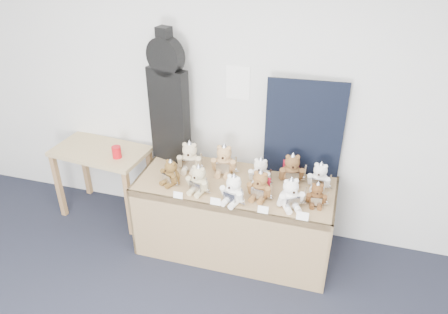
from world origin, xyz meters
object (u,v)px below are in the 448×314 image
(red_cup, at_px, (117,152))
(teddy_back_right, at_px, (292,169))
(side_table, at_px, (102,161))
(teddy_back_centre_right, at_px, (260,172))
(teddy_front_end, at_px, (317,195))
(teddy_back_end, at_px, (320,177))
(guitar_case, at_px, (168,99))
(teddy_front_centre, at_px, (233,190))
(teddy_front_right, at_px, (260,186))
(teddy_front_left, at_px, (199,180))
(display_table, at_px, (233,203))
(teddy_front_far_right, at_px, (291,194))
(teddy_back_centre_left, at_px, (224,160))
(teddy_back_left, at_px, (190,157))
(teddy_front_far_left, at_px, (171,173))

(red_cup, distance_m, teddy_back_right, 1.62)
(side_table, xyz_separation_m, teddy_back_centre_right, (1.59, -0.08, 0.20))
(teddy_front_end, bearing_deg, teddy_back_end, 85.91)
(teddy_back_centre_right, height_order, teddy_back_end, same)
(guitar_case, height_order, teddy_front_centre, guitar_case)
(teddy_front_centre, bearing_deg, teddy_front_right, 49.12)
(side_table, bearing_deg, teddy_front_left, -11.63)
(display_table, relative_size, teddy_back_end, 6.40)
(display_table, xyz_separation_m, teddy_front_far_right, (0.50, -0.12, 0.27))
(teddy_front_centre, distance_m, teddy_back_right, 0.59)
(teddy_front_centre, bearing_deg, teddy_back_centre_left, 132.29)
(teddy_front_far_right, bearing_deg, teddy_back_right, 69.45)
(side_table, xyz_separation_m, teddy_front_far_right, (1.89, -0.34, 0.21))
(guitar_case, xyz_separation_m, teddy_front_centre, (0.73, -0.50, -0.49))
(teddy_front_left, distance_m, teddy_back_centre_left, 0.36)
(side_table, xyz_separation_m, teddy_front_end, (2.09, -0.25, 0.18))
(guitar_case, height_order, teddy_front_end, guitar_case)
(teddy_front_end, bearing_deg, guitar_case, 160.64)
(teddy_front_right, height_order, teddy_back_end, teddy_front_right)
(teddy_front_far_right, height_order, teddy_back_left, teddy_back_left)
(red_cup, xyz_separation_m, teddy_front_far_right, (1.66, -0.26, 0.03))
(teddy_front_centre, xyz_separation_m, teddy_back_right, (0.40, 0.43, 0.00))
(teddy_back_end, bearing_deg, teddy_front_left, -154.07)
(teddy_back_centre_left, distance_m, teddy_back_centre_right, 0.35)
(teddy_front_far_right, xyz_separation_m, teddy_back_left, (-0.95, 0.30, 0.01))
(guitar_case, bearing_deg, display_table, -10.05)
(teddy_back_centre_right, distance_m, teddy_back_right, 0.27)
(guitar_case, bearing_deg, teddy_front_left, -31.94)
(red_cup, bearing_deg, side_table, 159.66)
(red_cup, relative_size, teddy_back_centre_left, 0.36)
(display_table, distance_m, side_table, 1.41)
(teddy_front_far_left, bearing_deg, teddy_front_end, 26.80)
(teddy_back_left, relative_size, teddy_back_right, 1.03)
(teddy_back_centre_left, bearing_deg, side_table, 173.90)
(teddy_front_centre, bearing_deg, teddy_front_end, 29.95)
(teddy_front_centre, xyz_separation_m, teddy_back_left, (-0.50, 0.37, 0.01))
(side_table, height_order, teddy_back_centre_left, teddy_back_centre_left)
(teddy_front_right, xyz_separation_m, teddy_front_end, (0.45, 0.03, -0.02))
(teddy_back_centre_right, bearing_deg, teddy_front_far_right, -40.59)
(teddy_front_right, xyz_separation_m, teddy_back_end, (0.45, 0.28, -0.00))
(display_table, height_order, teddy_back_right, teddy_back_right)
(teddy_back_centre_right, bearing_deg, teddy_back_end, 8.53)
(teddy_back_left, distance_m, teddy_back_right, 0.91)
(teddy_front_left, distance_m, teddy_back_centre_right, 0.54)
(red_cup, height_order, teddy_front_end, teddy_front_end)
(teddy_back_end, bearing_deg, teddy_front_centre, -141.52)
(side_table, distance_m, teddy_front_left, 1.20)
(teddy_front_left, height_order, teddy_back_centre_left, teddy_back_centre_left)
(red_cup, xyz_separation_m, teddy_front_centre, (1.21, -0.32, 0.02))
(teddy_back_centre_right, bearing_deg, side_table, 178.21)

